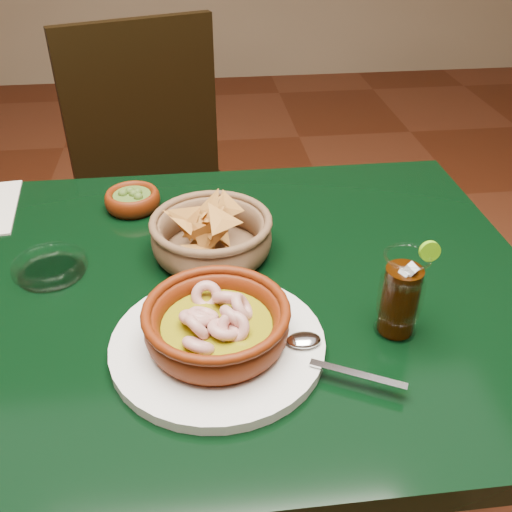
{
  "coord_description": "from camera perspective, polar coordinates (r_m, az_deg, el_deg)",
  "views": [
    {
      "loc": [
        0.06,
        -0.73,
        1.3
      ],
      "look_at": [
        0.14,
        -0.02,
        0.81
      ],
      "focal_mm": 40.0,
      "sensor_mm": 36.0,
      "label": 1
    }
  ],
  "objects": [
    {
      "name": "cola_drink",
      "position": [
        0.81,
        14.28,
        -3.8
      ],
      "size": [
        0.13,
        0.13,
        0.15
      ],
      "color": "white",
      "rests_on": "dining_table"
    },
    {
      "name": "dining_chair",
      "position": [
        1.63,
        -9.22,
        6.18
      ],
      "size": [
        0.58,
        0.58,
        0.98
      ],
      "color": "black",
      "rests_on": "ground"
    },
    {
      "name": "glass_ashtray",
      "position": [
        0.98,
        -19.87,
        -1.04
      ],
      "size": [
        0.13,
        0.13,
        0.03
      ],
      "color": "white",
      "rests_on": "dining_table"
    },
    {
      "name": "dining_table",
      "position": [
        0.98,
        -8.35,
        -7.54
      ],
      "size": [
        1.2,
        0.8,
        0.75
      ],
      "color": "black",
      "rests_on": "ground"
    },
    {
      "name": "shrimp_plate",
      "position": [
        0.78,
        -3.88,
        -7.33
      ],
      "size": [
        0.38,
        0.3,
        0.08
      ],
      "color": "silver",
      "rests_on": "dining_table"
    },
    {
      "name": "guacamole_ramekin",
      "position": [
        1.13,
        -12.25,
        5.56
      ],
      "size": [
        0.12,
        0.12,
        0.04
      ],
      "color": "#511805",
      "rests_on": "dining_table"
    },
    {
      "name": "chip_basket",
      "position": [
        0.97,
        -4.5,
        2.14
      ],
      "size": [
        0.24,
        0.24,
        0.13
      ],
      "color": "brown",
      "rests_on": "dining_table"
    }
  ]
}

